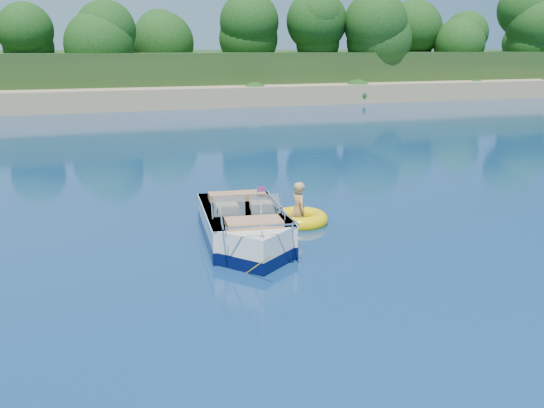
# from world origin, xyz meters

# --- Properties ---
(ground) EXTENTS (160.00, 160.00, 0.00)m
(ground) POSITION_xyz_m (0.00, 0.00, 0.00)
(ground) COLOR #0A254A
(ground) RESTS_ON ground
(shoreline) EXTENTS (170.00, 59.00, 6.00)m
(shoreline) POSITION_xyz_m (0.00, 63.77, 0.98)
(shoreline) COLOR #997C59
(shoreline) RESTS_ON ground
(treeline) EXTENTS (150.00, 7.12, 8.19)m
(treeline) POSITION_xyz_m (0.04, 41.01, 5.55)
(treeline) COLOR #321F10
(treeline) RESTS_ON ground
(motorboat) EXTENTS (2.31, 5.19, 1.73)m
(motorboat) POSITION_xyz_m (-3.15, 2.76, 0.34)
(motorboat) COLOR silver
(motorboat) RESTS_ON ground
(tow_tube) EXTENTS (1.58, 1.58, 0.40)m
(tow_tube) POSITION_xyz_m (-1.32, 3.92, 0.10)
(tow_tube) COLOR #FFC902
(tow_tube) RESTS_ON ground
(boy) EXTENTS (0.46, 0.88, 1.66)m
(boy) POSITION_xyz_m (-1.38, 3.90, 0.00)
(boy) COLOR tan
(boy) RESTS_ON ground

